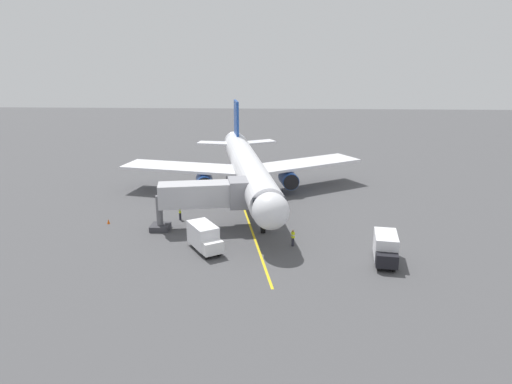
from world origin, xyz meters
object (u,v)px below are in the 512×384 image
Objects in this scene: ground_crew_marshaller at (293,238)px; safety_cone_nose_left at (385,230)px; ground_crew_loader at (180,213)px; box_truck_portside at (386,248)px; safety_cone_nose_right at (108,221)px; box_truck_near_nose at (205,237)px; jet_bridge at (211,195)px; ground_crew_wing_walker at (203,244)px; airplane at (248,168)px.

safety_cone_nose_left is at bearing -157.55° from ground_crew_marshaller.
ground_crew_marshaller is 14.66m from ground_crew_loader.
box_truck_portside reaches higher than safety_cone_nose_right.
ground_crew_loader is 9.64m from box_truck_near_nose.
box_truck_portside is 8.80× the size of safety_cone_nose_right.
box_truck_near_nose is 19.52m from safety_cone_nose_left.
jet_bridge is 7.46m from ground_crew_wing_walker.
ground_crew_marshaller is at bearing -22.27° from box_truck_portside.
box_truck_portside is at bearing 154.42° from jet_bridge.
ground_crew_loader is at bearing -26.27° from box_truck_portside.
safety_cone_nose_right is at bearing -31.73° from ground_crew_wing_walker.
safety_cone_nose_left is (-18.85, 0.67, -3.49)m from jet_bridge.
jet_bridge is 2.34× the size of box_truck_near_nose.
ground_crew_marshaller is 3.11× the size of safety_cone_nose_left.
airplane is at bearing -104.87° from jet_bridge.
jet_bridge is at bearing -88.97° from ground_crew_wing_walker.
box_truck_portside is 8.80× the size of safety_cone_nose_left.
jet_bridge is 6.74× the size of ground_crew_wing_walker.
box_truck_near_nose is (8.61, 1.59, 0.50)m from ground_crew_marshaller.
box_truck_near_nose is 14.04m from safety_cone_nose_right.
ground_crew_loader is at bearing -7.25° from safety_cone_nose_left.
safety_cone_nose_right is (15.12, 11.51, -3.73)m from airplane.
ground_crew_wing_walker reaches higher than safety_cone_nose_left.
ground_crew_marshaller is 9.04m from box_truck_portside.
ground_crew_marshaller is at bearing -166.59° from ground_crew_wing_walker.
box_truck_near_nose and box_truck_portside have the same top height.
ground_crew_loader is 23.66m from box_truck_portside.
airplane reaches higher than ground_crew_wing_walker.
airplane is at bearing -142.71° from safety_cone_nose_right.
safety_cone_nose_right is at bearing -29.81° from box_truck_near_nose.
airplane is 8.14× the size of box_truck_near_nose.
ground_crew_wing_walker is 0.71m from box_truck_near_nose.
jet_bridge is 19.21m from box_truck_portside.
airplane is 23.49× the size of ground_crew_wing_walker.
ground_crew_loader is at bearing -63.81° from box_truck_near_nose.
safety_cone_nose_right is (12.04, -7.45, -0.61)m from ground_crew_wing_walker.
ground_crew_loader reaches higher than safety_cone_nose_right.
ground_crew_wing_walker is at bearing 80.77° from airplane.
box_truck_portside is (-8.35, 3.42, 0.50)m from ground_crew_marshaller.
ground_crew_marshaller is 8.77m from box_truck_near_nose.
ground_crew_marshaller is at bearing -169.55° from box_truck_near_nose.
ground_crew_loader is (12.86, -7.05, 0.00)m from ground_crew_marshaller.
box_truck_portside is (-13.98, 20.30, -2.62)m from airplane.
box_truck_near_nose is at bearing 17.09° from safety_cone_nose_left.
ground_crew_loader is 23.07m from safety_cone_nose_left.
box_truck_near_nose is at bearing 150.19° from safety_cone_nose_right.
ground_crew_marshaller is 21.45m from safety_cone_nose_right.
ground_crew_marshaller is at bearing 151.27° from ground_crew_loader.
box_truck_near_nose reaches higher than safety_cone_nose_left.
ground_crew_wing_walker is (3.08, 18.96, -3.12)m from airplane.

